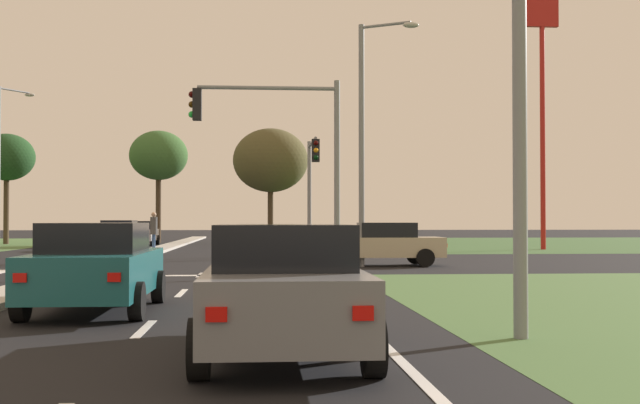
% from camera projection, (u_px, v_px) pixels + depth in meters
% --- Properties ---
extents(ground_plane, '(200.00, 200.00, 0.00)m').
position_uv_depth(ground_plane, '(119.00, 263.00, 30.72)').
color(ground_plane, black).
extents(grass_verge_far_right, '(35.00, 35.00, 0.01)m').
position_uv_depth(grass_verge_far_right, '(549.00, 243.00, 57.09)').
color(grass_verge_far_right, '#385B2D').
rests_on(grass_verge_far_right, ground).
extents(median_island_far, '(1.20, 36.00, 0.14)m').
position_uv_depth(median_island_far, '(181.00, 243.00, 55.64)').
color(median_island_far, '#ADA89E').
rests_on(median_island_far, ground).
extents(lane_dash_second, '(0.14, 2.00, 0.01)m').
position_uv_depth(lane_dash_second, '(144.00, 329.00, 12.26)').
color(lane_dash_second, silver).
rests_on(lane_dash_second, ground).
extents(lane_dash_third, '(0.14, 2.00, 0.01)m').
position_uv_depth(lane_dash_third, '(181.00, 293.00, 18.24)').
color(lane_dash_third, silver).
rests_on(lane_dash_third, ground).
extents(lane_dash_fourth, '(0.14, 2.00, 0.01)m').
position_uv_depth(lane_dash_fourth, '(200.00, 275.00, 24.22)').
color(lane_dash_fourth, silver).
rests_on(lane_dash_fourth, ground).
extents(edge_line_right, '(0.14, 24.00, 0.01)m').
position_uv_depth(edge_line_right, '(359.00, 320.00, 13.30)').
color(edge_line_right, silver).
rests_on(edge_line_right, ground).
extents(stop_bar_near, '(6.40, 0.50, 0.01)m').
position_uv_depth(stop_bar_near, '(210.00, 275.00, 24.03)').
color(stop_bar_near, silver).
rests_on(stop_bar_near, ground).
extents(crosswalk_bar_fifth, '(0.70, 2.80, 0.01)m').
position_uv_depth(crosswalk_bar_fifth, '(32.00, 272.00, 25.40)').
color(crosswalk_bar_fifth, silver).
rests_on(crosswalk_bar_fifth, ground).
extents(crosswalk_bar_sixth, '(0.70, 2.80, 0.01)m').
position_uv_depth(crosswalk_bar_sixth, '(69.00, 272.00, 25.48)').
color(crosswalk_bar_sixth, silver).
rests_on(crosswalk_bar_sixth, ground).
extents(crosswalk_bar_seventh, '(0.70, 2.80, 0.01)m').
position_uv_depth(crosswalk_bar_seventh, '(107.00, 272.00, 25.57)').
color(crosswalk_bar_seventh, silver).
rests_on(crosswalk_bar_seventh, ground).
extents(car_beige_near, '(4.31, 1.98, 1.54)m').
position_uv_depth(car_beige_near, '(383.00, 244.00, 29.14)').
color(car_beige_near, '#BCAD8E').
rests_on(car_beige_near, ground).
extents(car_grey_second, '(2.02, 4.57, 1.59)m').
position_uv_depth(car_grey_second, '(283.00, 289.00, 9.84)').
color(car_grey_second, slate).
rests_on(car_grey_second, ground).
extents(car_silver_third, '(2.06, 4.16, 1.56)m').
position_uv_depth(car_silver_third, '(141.00, 233.00, 52.25)').
color(car_silver_third, '#B7B7BC').
rests_on(car_silver_third, ground).
extents(car_blue_fourth, '(2.08, 4.54, 1.61)m').
position_uv_depth(car_blue_fourth, '(119.00, 235.00, 43.89)').
color(car_blue_fourth, navy).
rests_on(car_blue_fourth, ground).
extents(car_teal_fifth, '(2.06, 4.56, 1.59)m').
position_uv_depth(car_teal_fifth, '(96.00, 266.00, 14.59)').
color(car_teal_fifth, '#19565B').
rests_on(car_teal_fifth, ground).
extents(traffic_signal_near_right, '(4.57, 0.32, 5.87)m').
position_uv_depth(traffic_signal_near_right, '(284.00, 141.00, 24.69)').
color(traffic_signal_near_right, gray).
rests_on(traffic_signal_near_right, ground).
extents(traffic_signal_far_right, '(0.32, 4.45, 5.29)m').
position_uv_depth(traffic_signal_far_right, '(312.00, 175.00, 36.32)').
color(traffic_signal_far_right, gray).
rests_on(traffic_signal_far_right, ground).
extents(street_lamp_second, '(1.96, 1.17, 8.48)m').
position_uv_depth(street_lamp_second, '(367.00, 130.00, 28.48)').
color(street_lamp_second, gray).
rests_on(street_lamp_second, ground).
extents(street_lamp_third, '(1.53, 1.95, 8.91)m').
position_uv_depth(street_lamp_third, '(2.00, 158.00, 44.53)').
color(street_lamp_third, gray).
rests_on(street_lamp_third, ground).
extents(pedestrian_at_median, '(0.34, 0.34, 1.87)m').
position_uv_depth(pedestrian_at_median, '(154.00, 227.00, 39.15)').
color(pedestrian_at_median, '#335184').
rests_on(pedestrian_at_median, median_island_far).
extents(fastfood_pole_sign, '(1.80, 0.40, 13.95)m').
position_uv_depth(fastfood_pole_sign, '(542.00, 70.00, 45.33)').
color(fastfood_pole_sign, red).
rests_on(fastfood_pole_sign, ground).
extents(treeline_third, '(3.74, 3.74, 7.48)m').
position_uv_depth(treeline_third, '(7.00, 158.00, 55.34)').
color(treeline_third, '#423323').
rests_on(treeline_third, ground).
extents(treeline_fourth, '(4.12, 4.12, 7.96)m').
position_uv_depth(treeline_fourth, '(159.00, 156.00, 57.93)').
color(treeline_fourth, '#423323').
rests_on(treeline_fourth, ground).
extents(treeline_fifth, '(5.37, 5.37, 8.17)m').
position_uv_depth(treeline_fifth, '(271.00, 161.00, 58.40)').
color(treeline_fifth, '#423323').
rests_on(treeline_fifth, ground).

